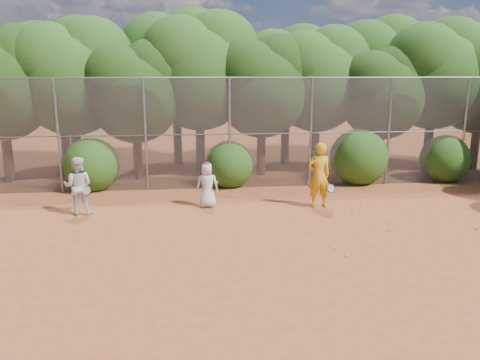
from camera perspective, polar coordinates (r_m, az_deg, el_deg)
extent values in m
plane|color=#9C4A23|center=(11.83, 6.19, -7.82)|extent=(80.00, 80.00, 0.00)
cylinder|color=gray|center=(17.53, -21.29, 4.96)|extent=(0.09, 0.09, 4.00)
cylinder|color=gray|center=(17.00, -11.44, 5.37)|extent=(0.09, 0.09, 4.00)
cylinder|color=gray|center=(16.99, -1.27, 5.62)|extent=(0.09, 0.09, 4.00)
cylinder|color=gray|center=(17.50, 8.61, 5.69)|extent=(0.09, 0.09, 4.00)
cylinder|color=gray|center=(18.49, 17.68, 5.61)|extent=(0.09, 0.09, 4.00)
cylinder|color=gray|center=(19.89, 25.66, 5.43)|extent=(0.09, 0.09, 4.00)
cylinder|color=gray|center=(16.96, 2.14, 12.38)|extent=(20.00, 0.05, 0.05)
cylinder|color=gray|center=(17.10, 2.08, 5.66)|extent=(20.00, 0.04, 0.04)
cube|color=slate|center=(17.10, 2.08, 5.66)|extent=(20.00, 0.02, 4.00)
cylinder|color=black|center=(20.29, -26.50, 3.15)|extent=(0.38, 0.38, 2.38)
sphere|color=black|center=(20.08, -27.18, 9.71)|extent=(3.81, 3.81, 3.81)
sphere|color=black|center=(20.18, -25.02, 12.65)|extent=(3.05, 3.05, 3.05)
cylinder|color=black|center=(20.03, -19.31, 3.89)|extent=(0.38, 0.38, 2.52)
sphere|color=#214A12|center=(19.82, -19.85, 10.94)|extent=(4.03, 4.03, 4.03)
sphere|color=#214A12|center=(20.05, -17.50, 14.01)|extent=(3.23, 3.23, 3.23)
sphere|color=#214A12|center=(19.70, -22.29, 13.09)|extent=(3.02, 3.02, 3.02)
cylinder|color=black|center=(18.96, -12.35, 3.30)|extent=(0.36, 0.36, 2.17)
sphere|color=black|center=(18.73, -12.67, 9.72)|extent=(3.47, 3.47, 3.47)
sphere|color=black|center=(18.98, -10.56, 12.48)|extent=(2.78, 2.78, 2.78)
sphere|color=black|center=(18.52, -14.78, 11.73)|extent=(2.60, 2.60, 2.60)
cylinder|color=black|center=(19.80, -4.86, 4.68)|extent=(0.39, 0.39, 2.66)
sphere|color=#214A12|center=(19.59, -5.01, 12.24)|extent=(4.26, 4.26, 4.26)
sphere|color=#214A12|center=(20.07, -2.58, 15.33)|extent=(3.40, 3.40, 3.40)
sphere|color=#214A12|center=(19.28, -7.32, 14.70)|extent=(3.19, 3.19, 3.19)
cylinder|color=black|center=(19.45, 2.60, 3.99)|extent=(0.37, 0.37, 2.27)
sphere|color=black|center=(19.23, 2.67, 10.56)|extent=(3.64, 3.64, 3.64)
sphere|color=black|center=(19.69, 4.68, 13.24)|extent=(2.91, 2.91, 2.91)
sphere|color=black|center=(18.85, 0.86, 12.74)|extent=(2.73, 2.73, 2.73)
cylinder|color=black|center=(20.73, 9.13, 4.64)|extent=(0.38, 0.38, 2.45)
sphere|color=#214A12|center=(20.53, 9.37, 11.29)|extent=(3.92, 3.92, 3.92)
sphere|color=#214A12|center=(21.12, 11.30, 13.92)|extent=(3.14, 3.14, 3.14)
sphere|color=#214A12|center=(20.06, 7.74, 13.54)|extent=(2.94, 2.94, 2.94)
cylinder|color=black|center=(20.63, 16.57, 3.73)|extent=(0.36, 0.36, 2.10)
sphere|color=black|center=(20.42, 16.95, 9.44)|extent=(3.36, 3.36, 3.36)
sphere|color=black|center=(20.97, 18.47, 11.72)|extent=(2.69, 2.69, 2.69)
sphere|color=black|center=(19.94, 15.77, 11.37)|extent=(2.52, 2.52, 2.52)
cylinder|color=black|center=(22.21, 22.00, 4.59)|extent=(0.39, 0.39, 2.59)
sphere|color=#214A12|center=(22.02, 22.57, 11.13)|extent=(4.14, 4.14, 4.14)
sphere|color=#214A12|center=(22.79, 24.18, 13.64)|extent=(3.32, 3.32, 3.32)
sphere|color=#214A12|center=(21.41, 21.42, 13.42)|extent=(3.11, 3.11, 3.11)
cylinder|color=black|center=(22.98, 26.74, 4.05)|extent=(0.37, 0.37, 2.31)
sphere|color=black|center=(22.20, 26.50, 11.62)|extent=(2.77, 2.77, 2.77)
cylinder|color=black|center=(22.48, -20.52, 4.85)|extent=(0.39, 0.39, 2.62)
sphere|color=#214A12|center=(22.29, -21.05, 11.40)|extent=(4.20, 4.20, 4.20)
sphere|color=#214A12|center=(22.52, -18.88, 14.25)|extent=(3.36, 3.36, 3.36)
sphere|color=#214A12|center=(22.19, -23.33, 13.38)|extent=(3.15, 3.15, 3.15)
cylinder|color=black|center=(21.97, -7.62, 5.62)|extent=(0.40, 0.40, 2.80)
sphere|color=#214A12|center=(21.79, -7.85, 12.79)|extent=(4.48, 4.48, 4.48)
sphere|color=#214A12|center=(22.26, -5.51, 15.74)|extent=(3.58, 3.58, 3.58)
sphere|color=#214A12|center=(21.51, -10.11, 15.10)|extent=(3.36, 3.36, 3.36)
cylinder|color=black|center=(22.04, 5.53, 5.33)|extent=(0.38, 0.38, 2.52)
sphere|color=#214A12|center=(21.85, 5.67, 11.76)|extent=(4.03, 4.03, 4.03)
sphere|color=#214A12|center=(22.42, 7.60, 14.32)|extent=(3.23, 3.23, 3.23)
sphere|color=#214A12|center=(21.41, 3.98, 13.93)|extent=(3.02, 3.02, 3.02)
cylinder|color=black|center=(23.90, 15.92, 5.75)|extent=(0.40, 0.40, 2.73)
sphere|color=#214A12|center=(23.73, 16.33, 12.16)|extent=(4.37, 4.37, 4.37)
sphere|color=#214A12|center=(24.49, 18.05, 14.62)|extent=(3.49, 3.49, 3.49)
sphere|color=#214A12|center=(23.16, 14.98, 14.40)|extent=(3.28, 3.28, 3.28)
sphere|color=#214A12|center=(17.74, -17.66, 2.05)|extent=(2.00, 2.00, 2.00)
sphere|color=#214A12|center=(17.46, -1.34, 2.16)|extent=(1.80, 1.80, 1.80)
sphere|color=#214A12|center=(18.52, 14.29, 3.02)|extent=(2.20, 2.20, 2.20)
sphere|color=#214A12|center=(20.03, 23.70, 2.61)|extent=(1.90, 1.90, 1.90)
imported|color=gold|center=(14.87, 9.57, 0.58)|extent=(0.80, 0.56, 2.06)
torus|color=black|center=(14.87, 11.02, -1.00)|extent=(0.33, 0.23, 0.29)
cylinder|color=black|center=(15.05, 10.59, -1.17)|extent=(0.11, 0.27, 0.15)
imported|color=silver|center=(14.78, -4.01, -0.61)|extent=(0.72, 0.49, 1.43)
ellipsoid|color=#B51923|center=(14.63, -4.05, 1.96)|extent=(0.22, 0.22, 0.13)
sphere|color=#B5D526|center=(14.57, -2.81, -0.25)|extent=(0.07, 0.07, 0.07)
imported|color=silver|center=(14.78, -19.14, -0.68)|extent=(0.88, 0.70, 1.75)
torus|color=black|center=(14.45, -18.21, -1.22)|extent=(0.33, 0.21, 0.28)
cylinder|color=black|center=(14.65, -17.89, -1.40)|extent=(0.08, 0.27, 0.15)
sphere|color=#B5D526|center=(13.33, 17.82, -5.81)|extent=(0.07, 0.07, 0.07)
sphere|color=#B5D526|center=(14.65, 13.52, -3.83)|extent=(0.07, 0.07, 0.07)
sphere|color=#B5D526|center=(11.28, 12.83, -8.95)|extent=(0.07, 0.07, 0.07)
sphere|color=#B5D526|center=(14.32, 26.87, -5.31)|extent=(0.07, 0.07, 0.07)
sphere|color=#B5D526|center=(11.67, 11.45, -8.12)|extent=(0.07, 0.07, 0.07)
sphere|color=#B5D526|center=(15.85, 14.54, -2.61)|extent=(0.07, 0.07, 0.07)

